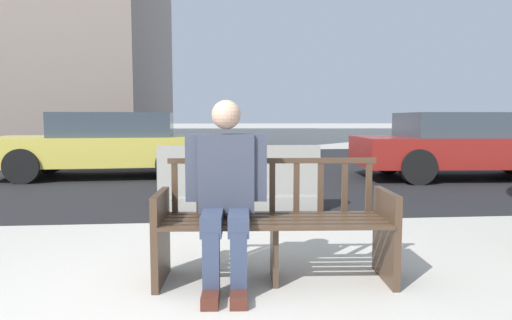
# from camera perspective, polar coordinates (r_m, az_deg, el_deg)

# --- Properties ---
(street_asphalt) EXTENTS (120.00, 12.00, 0.01)m
(street_asphalt) POSITION_cam_1_polar(r_m,az_deg,el_deg) (11.23, -6.29, -0.82)
(street_asphalt) COLOR black
(street_asphalt) RESTS_ON ground
(street_bench) EXTENTS (1.72, 0.63, 0.88)m
(street_bench) POSITION_cam_1_polar(r_m,az_deg,el_deg) (3.36, 2.27, -8.31)
(street_bench) COLOR #473323
(street_bench) RESTS_ON ground
(seated_person) EXTENTS (0.59, 0.74, 1.31)m
(seated_person) POSITION_cam_1_polar(r_m,az_deg,el_deg) (3.25, -3.75, -3.54)
(seated_person) COLOR #383D4C
(seated_person) RESTS_ON ground
(jersey_barrier_centre) EXTENTS (2.00, 0.69, 0.84)m
(jersey_barrier_centre) POSITION_cam_1_polar(r_m,az_deg,el_deg) (5.75, -2.12, -3.21)
(jersey_barrier_centre) COLOR gray
(jersey_barrier_centre) RESTS_ON ground
(car_taxi_near) EXTENTS (4.41, 2.03, 1.30)m
(car_taxi_near) POSITION_cam_1_polar(r_m,az_deg,el_deg) (9.68, -17.93, 1.92)
(car_taxi_near) COLOR #DBC64C
(car_taxi_near) RESTS_ON ground
(car_sedan_mid) EXTENTS (4.49, 2.05, 1.29)m
(car_sedan_mid) POSITION_cam_1_polar(r_m,az_deg,el_deg) (9.89, 24.98, 1.73)
(car_sedan_mid) COLOR maroon
(car_sedan_mid) RESTS_ON ground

